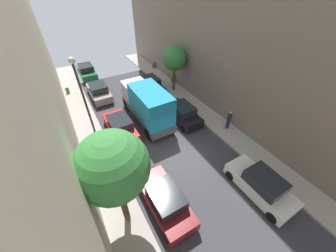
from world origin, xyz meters
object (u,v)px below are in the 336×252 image
object	(u,v)px
parked_car_right_3	(150,84)
potted_plant_1	(173,78)
lamp_post	(81,88)
delivery_truck	(147,104)
street_tree_0	(113,167)
street_tree_1	(174,59)
parked_car_left_5	(87,71)
parked_car_right_1	(261,185)
potted_plant_4	(154,65)
pedestrian	(229,119)
potted_plant_3	(67,90)
parked_car_left_2	(165,200)
parked_car_left_4	(99,92)
parked_car_right_2	(182,113)
parked_car_left_3	(120,126)

from	to	relation	value
parked_car_right_3	potted_plant_1	bearing A→B (deg)	3.58
lamp_post	delivery_truck	bearing A→B (deg)	-9.94
street_tree_0	street_tree_1	size ratio (longest dim) A/B	1.26
parked_car_right_3	delivery_truck	world-z (taller)	delivery_truck
parked_car_left_5	parked_car_right_1	bearing A→B (deg)	-76.24
parked_car_left_5	parked_car_right_1	distance (m)	22.71
potted_plant_4	pedestrian	bearing A→B (deg)	-91.69
delivery_truck	potted_plant_3	size ratio (longest dim) A/B	10.08
parked_car_left_2	lamp_post	world-z (taller)	lamp_post
parked_car_right_1	lamp_post	size ratio (longest dim) A/B	0.68
parked_car_right_1	potted_plant_1	bearing A→B (deg)	78.43
parked_car_left_2	delivery_truck	distance (m)	8.38
parked_car_left_4	parked_car_left_5	bearing A→B (deg)	90.00
pedestrian	potted_plant_3	xyz separation A→B (m)	(-10.80, 13.24, -0.58)
street_tree_1	lamp_post	world-z (taller)	lamp_post
parked_car_right_3	potted_plant_1	world-z (taller)	parked_car_right_3
parked_car_right_2	potted_plant_4	bearing A→B (deg)	75.42
parked_car_right_2	street_tree_1	bearing A→B (deg)	66.27
parked_car_right_3	street_tree_1	size ratio (longest dim) A/B	0.88
parked_car_right_1	street_tree_1	xyz separation A→B (m)	(2.16, 13.41, 2.93)
parked_car_right_1	potted_plant_4	bearing A→B (deg)	81.49
parked_car_left_3	potted_plant_1	world-z (taller)	parked_car_left_3
parked_car_left_2	parked_car_right_3	xyz separation A→B (m)	(5.40, 12.82, 0.00)
parked_car_right_1	pedestrian	size ratio (longest dim) A/B	2.44
potted_plant_1	lamp_post	world-z (taller)	lamp_post
parked_car_left_4	lamp_post	bearing A→B (deg)	-109.43
lamp_post	parked_car_left_3	bearing A→B (deg)	-33.60
parked_car_left_2	potted_plant_3	distance (m)	16.81
parked_car_left_3	potted_plant_4	bearing A→B (deg)	51.51
parked_car_left_5	delivery_truck	xyz separation A→B (m)	(2.70, -12.14, 1.07)
street_tree_0	potted_plant_3	world-z (taller)	street_tree_0
pedestrian	lamp_post	xyz separation A→B (m)	(-9.87, 5.35, 3.09)
street_tree_0	potted_plant_3	size ratio (longest dim) A/B	9.10
pedestrian	street_tree_0	xyz separation A→B (m)	(-10.09, -2.92, 3.47)
parked_car_right_1	delivery_truck	distance (m)	10.33
parked_car_right_1	parked_car_left_2	bearing A→B (deg)	159.22
potted_plant_3	parked_car_left_2	bearing A→B (deg)	-80.28
potted_plant_3	potted_plant_4	distance (m)	11.32
pedestrian	potted_plant_1	world-z (taller)	pedestrian
street_tree_0	lamp_post	distance (m)	8.27
parked_car_right_2	parked_car_left_5	bearing A→B (deg)	111.71
parked_car_right_2	lamp_post	bearing A→B (deg)	163.06
parked_car_left_5	street_tree_1	size ratio (longest dim) A/B	0.88
parked_car_left_5	parked_car_left_4	bearing A→B (deg)	-90.00
parked_car_right_1	parked_car_right_2	xyz separation A→B (m)	(0.00, 8.49, 0.00)
parked_car_left_5	parked_car_right_2	distance (m)	14.60
parked_car_right_3	pedestrian	world-z (taller)	pedestrian
parked_car_left_2	delivery_truck	bearing A→B (deg)	71.05
parked_car_right_2	potted_plant_1	size ratio (longest dim) A/B	5.03
parked_car_left_5	potted_plant_4	distance (m)	8.64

